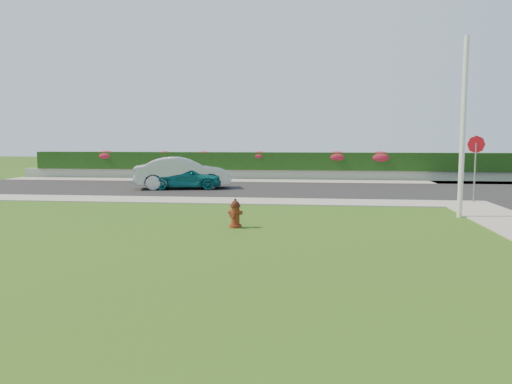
# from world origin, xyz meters

# --- Properties ---
(ground) EXTENTS (120.00, 120.00, 0.00)m
(ground) POSITION_xyz_m (0.00, 0.00, 0.00)
(ground) COLOR black
(ground) RESTS_ON ground
(street_far) EXTENTS (26.00, 8.00, 0.04)m
(street_far) POSITION_xyz_m (-5.00, 14.00, 0.02)
(street_far) COLOR black
(street_far) RESTS_ON ground
(sidewalk_far) EXTENTS (24.00, 2.00, 0.04)m
(sidewalk_far) POSITION_xyz_m (-6.00, 9.00, 0.02)
(sidewalk_far) COLOR gray
(sidewalk_far) RESTS_ON ground
(curb_corner) EXTENTS (2.00, 2.00, 0.04)m
(curb_corner) POSITION_xyz_m (7.00, 9.00, 0.02)
(curb_corner) COLOR gray
(curb_corner) RESTS_ON ground
(sidewalk_beyond) EXTENTS (34.00, 2.00, 0.04)m
(sidewalk_beyond) POSITION_xyz_m (-1.00, 19.00, 0.02)
(sidewalk_beyond) COLOR gray
(sidewalk_beyond) RESTS_ON ground
(retaining_wall) EXTENTS (34.00, 0.40, 0.60)m
(retaining_wall) POSITION_xyz_m (-1.00, 20.50, 0.30)
(retaining_wall) COLOR gray
(retaining_wall) RESTS_ON ground
(hedge) EXTENTS (32.00, 0.90, 1.10)m
(hedge) POSITION_xyz_m (-1.00, 20.60, 1.15)
(hedge) COLOR black
(hedge) RESTS_ON retaining_wall
(fire_hydrant) EXTENTS (0.43, 0.41, 0.82)m
(fire_hydrant) POSITION_xyz_m (-1.04, 3.00, 0.39)
(fire_hydrant) COLOR #58130D
(fire_hydrant) RESTS_ON ground
(sedan_teal) EXTENTS (4.00, 2.10, 1.30)m
(sedan_teal) POSITION_xyz_m (-5.30, 13.41, 0.69)
(sedan_teal) COLOR #0D6366
(sedan_teal) RESTS_ON street_far
(sedan_silver) EXTENTS (5.04, 2.92, 1.57)m
(sedan_silver) POSITION_xyz_m (-5.42, 13.62, 0.82)
(sedan_silver) COLOR #A9ABB1
(sedan_silver) RESTS_ON street_far
(utility_pole) EXTENTS (0.16, 0.16, 5.68)m
(utility_pole) POSITION_xyz_m (5.80, 5.67, 2.84)
(utility_pole) COLOR silver
(utility_pole) RESTS_ON ground
(stop_sign) EXTENTS (0.73, 0.06, 2.66)m
(stop_sign) POSITION_xyz_m (7.41, 9.58, 1.99)
(stop_sign) COLOR slate
(stop_sign) RESTS_ON ground
(flower_clump_a) EXTENTS (1.33, 0.85, 0.66)m
(flower_clump_a) POSITION_xyz_m (-12.36, 20.50, 1.44)
(flower_clump_a) COLOR #B11E39
(flower_clump_a) RESTS_ON hedge
(flower_clump_b) EXTENTS (1.10, 0.70, 0.55)m
(flower_clump_b) POSITION_xyz_m (-8.40, 20.50, 1.48)
(flower_clump_b) COLOR #B11E39
(flower_clump_b) RESTS_ON hedge
(flower_clump_c) EXTENTS (1.09, 0.70, 0.55)m
(flower_clump_c) POSITION_xyz_m (-5.89, 20.50, 1.48)
(flower_clump_c) COLOR #B11E39
(flower_clump_c) RESTS_ON hedge
(flower_clump_d) EXTENTS (1.20, 0.77, 0.60)m
(flower_clump_d) POSITION_xyz_m (-2.30, 20.50, 1.46)
(flower_clump_d) COLOR #B11E39
(flower_clump_d) RESTS_ON hedge
(flower_clump_e) EXTENTS (1.39, 0.89, 0.70)m
(flower_clump_e) POSITION_xyz_m (2.54, 20.50, 1.42)
(flower_clump_e) COLOR #B11E39
(flower_clump_e) RESTS_ON hedge
(flower_clump_f) EXTENTS (1.49, 0.96, 0.75)m
(flower_clump_f) POSITION_xyz_m (5.16, 20.50, 1.40)
(flower_clump_f) COLOR #B11E39
(flower_clump_f) RESTS_ON hedge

